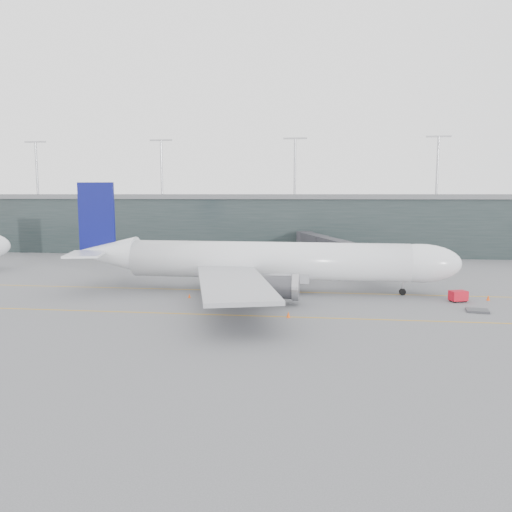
# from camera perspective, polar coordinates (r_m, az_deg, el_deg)

# --- Properties ---
(ground) EXTENTS (320.00, 320.00, 0.00)m
(ground) POSITION_cam_1_polar(r_m,az_deg,el_deg) (82.90, -0.66, -3.49)
(ground) COLOR #525257
(ground) RESTS_ON ground
(taxiline_a) EXTENTS (160.00, 0.25, 0.02)m
(taxiline_a) POSITION_cam_1_polar(r_m,az_deg,el_deg) (79.01, -1.05, -4.01)
(taxiline_a) COLOR #C58C12
(taxiline_a) RESTS_ON ground
(taxiline_b) EXTENTS (160.00, 0.25, 0.02)m
(taxiline_b) POSITION_cam_1_polar(r_m,az_deg,el_deg) (63.57, -3.10, -6.76)
(taxiline_b) COLOR #C58C12
(taxiline_b) RESTS_ON ground
(taxiline_lead_main) EXTENTS (0.25, 60.00, 0.02)m
(taxiline_lead_main) POSITION_cam_1_polar(r_m,az_deg,el_deg) (102.07, 3.63, -1.49)
(taxiline_lead_main) COLOR #C58C12
(taxiline_lead_main) RESTS_ON ground
(terminal) EXTENTS (240.00, 36.00, 29.00)m
(terminal) POSITION_cam_1_polar(r_m,az_deg,el_deg) (139.39, 2.54, 3.96)
(terminal) COLOR #1D2828
(terminal) RESTS_ON ground
(main_aircraft) EXTENTS (60.85, 57.33, 17.10)m
(main_aircraft) POSITION_cam_1_polar(r_m,az_deg,el_deg) (77.86, 1.04, -0.60)
(main_aircraft) COLOR white
(main_aircraft) RESTS_ON ground
(jet_bridge) EXTENTS (17.11, 43.61, 6.41)m
(jet_bridge) POSITION_cam_1_polar(r_m,az_deg,el_deg) (104.31, 9.62, 1.26)
(jet_bridge) COLOR #2F2F35
(jet_bridge) RESTS_ON ground
(gse_cart) EXTENTS (2.71, 2.21, 1.59)m
(gse_cart) POSITION_cam_1_polar(r_m,az_deg,el_deg) (76.56, 22.11, -4.22)
(gse_cart) COLOR red
(gse_cart) RESTS_ON ground
(baggage_dolly) EXTENTS (3.08, 2.63, 0.28)m
(baggage_dolly) POSITION_cam_1_polar(r_m,az_deg,el_deg) (71.31, 23.97, -5.71)
(baggage_dolly) COLOR #36363B
(baggage_dolly) RESTS_ON ground
(uld_a) EXTENTS (2.00, 1.65, 1.72)m
(uld_a) POSITION_cam_1_polar(r_m,az_deg,el_deg) (93.14, -3.00, -1.76)
(uld_a) COLOR #3D3D43
(uld_a) RESTS_ON ground
(uld_b) EXTENTS (2.24, 1.94, 1.76)m
(uld_b) POSITION_cam_1_polar(r_m,az_deg,el_deg) (94.41, -1.05, -1.62)
(uld_b) COLOR #3D3D43
(uld_b) RESTS_ON ground
(uld_c) EXTENTS (2.37, 2.17, 1.74)m
(uld_c) POSITION_cam_1_polar(r_m,az_deg,el_deg) (92.39, -0.11, -1.81)
(uld_c) COLOR #3D3D43
(uld_c) RESTS_ON ground
(cone_nose) EXTENTS (0.50, 0.50, 0.79)m
(cone_nose) POSITION_cam_1_polar(r_m,az_deg,el_deg) (79.35, 25.01, -4.35)
(cone_nose) COLOR #F84C0D
(cone_nose) RESTS_ON ground
(cone_wing_stbd) EXTENTS (0.48, 0.48, 0.77)m
(cone_wing_stbd) POSITION_cam_1_polar(r_m,az_deg,el_deg) (62.29, 3.71, -6.70)
(cone_wing_stbd) COLOR #FB570D
(cone_wing_stbd) RESTS_ON ground
(cone_wing_port) EXTENTS (0.48, 0.48, 0.76)m
(cone_wing_port) POSITION_cam_1_polar(r_m,az_deg,el_deg) (94.13, 4.34, -2.00)
(cone_wing_port) COLOR red
(cone_wing_port) RESTS_ON ground
(cone_tail) EXTENTS (0.40, 0.40, 0.63)m
(cone_tail) POSITION_cam_1_polar(r_m,az_deg,el_deg) (74.44, -7.63, -4.52)
(cone_tail) COLOR #E74C0C
(cone_tail) RESTS_ON ground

